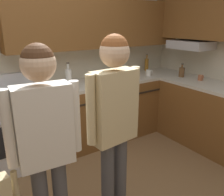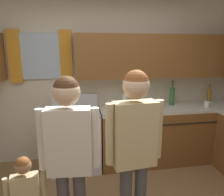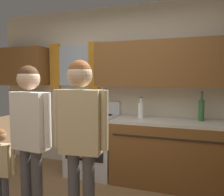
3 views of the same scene
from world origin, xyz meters
name	(u,v)px [view 3 (image 3 of 3)]	position (x,y,z in m)	size (l,w,h in m)	color
back_wall_unit	(129,80)	(0.08, 1.82, 1.45)	(4.60, 0.42, 2.60)	beige
stove_oven	(93,143)	(-0.42, 1.54, 0.47)	(0.71, 0.67, 1.10)	silver
bottle_milk_white	(141,110)	(0.33, 1.54, 1.02)	(0.08, 0.08, 0.31)	white
bottle_wine_green	(201,110)	(1.14, 1.64, 1.05)	(0.08, 0.08, 0.39)	#2D6633
adult_holding_child	(30,127)	(-0.45, 0.14, 1.00)	(0.49, 0.22, 1.59)	#4C4C51
adult_in_plaid	(81,129)	(0.10, 0.13, 1.03)	(0.50, 0.22, 1.63)	#4C4C51
small_child	(1,163)	(-0.81, 0.12, 0.60)	(0.32, 0.13, 0.96)	#4C4C56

